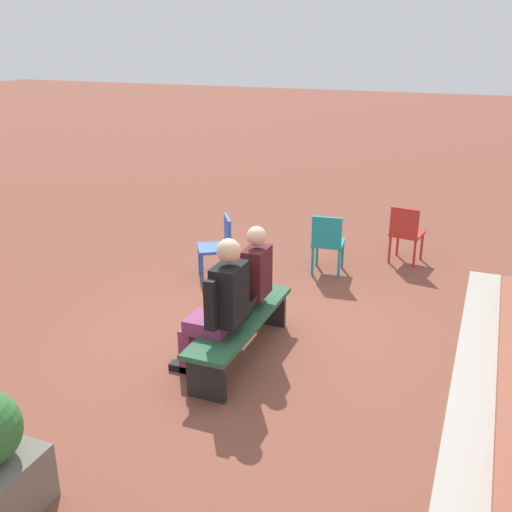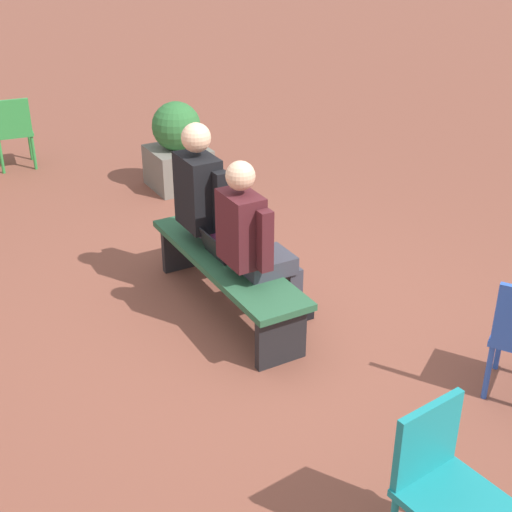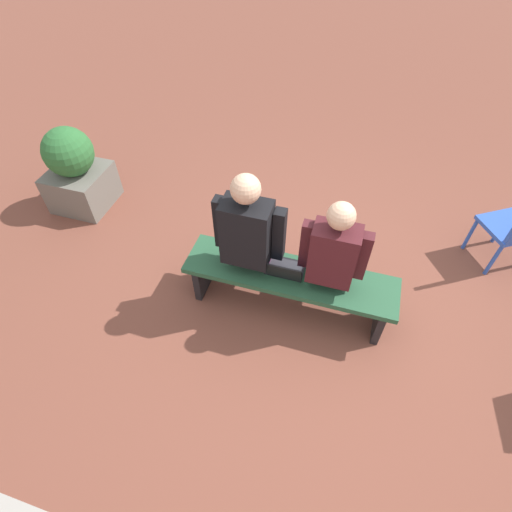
% 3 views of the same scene
% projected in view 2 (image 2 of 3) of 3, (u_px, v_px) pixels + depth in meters
% --- Properties ---
extents(ground_plane, '(60.00, 60.00, 0.00)m').
position_uv_depth(ground_plane, '(253.00, 329.00, 5.27)').
color(ground_plane, brown).
extents(bench, '(1.80, 0.44, 0.45)m').
position_uv_depth(bench, '(226.00, 269.00, 5.36)').
color(bench, '#285638').
rests_on(bench, ground).
extents(person_student, '(0.52, 0.66, 1.31)m').
position_uv_depth(person_student, '(254.00, 241.00, 4.99)').
color(person_student, '#383842').
rests_on(person_student, ground).
extents(person_adult, '(0.57, 0.72, 1.40)m').
position_uv_depth(person_adult, '(212.00, 204.00, 5.50)').
color(person_adult, '#7F2D5B').
rests_on(person_adult, ground).
extents(laptop, '(0.32, 0.29, 0.21)m').
position_uv_depth(laptop, '(221.00, 249.00, 5.33)').
color(laptop, black).
rests_on(laptop, bench).
extents(plastic_chair_foreground, '(0.47, 0.47, 0.84)m').
position_uv_depth(plastic_chair_foreground, '(13.00, 129.00, 8.14)').
color(plastic_chair_foreground, '#2D893D').
rests_on(plastic_chair_foreground, ground).
extents(plastic_chair_far_right, '(0.46, 0.46, 0.84)m').
position_uv_depth(plastic_chair_far_right, '(442.00, 480.00, 3.26)').
color(plastic_chair_far_right, teal).
rests_on(plastic_chair_far_right, ground).
extents(planter, '(0.60, 0.60, 0.94)m').
position_uv_depth(planter, '(177.00, 148.00, 7.65)').
color(planter, '#6B665B').
rests_on(planter, ground).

